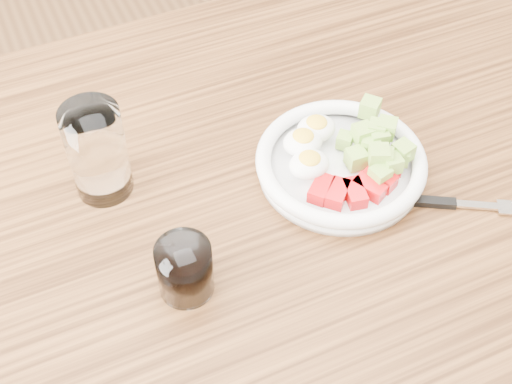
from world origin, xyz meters
TOP-DOWN VIEW (x-y plane):
  - dining_table at (0.00, 0.00)m, footprint 1.50×0.90m
  - bowl at (0.12, 0.02)m, footprint 0.22×0.22m
  - fork at (0.20, -0.08)m, footprint 0.18×0.11m
  - water_glass at (-0.17, 0.12)m, footprint 0.07×0.07m
  - coffee_glass at (-0.13, -0.07)m, footprint 0.06×0.06m

SIDE VIEW (x-z plane):
  - dining_table at x=0.00m, z-range 0.28..1.05m
  - fork at x=0.20m, z-range 0.77..0.78m
  - bowl at x=0.12m, z-range 0.76..0.82m
  - coffee_glass at x=-0.13m, z-range 0.77..0.84m
  - water_glass at x=-0.17m, z-range 0.77..0.90m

